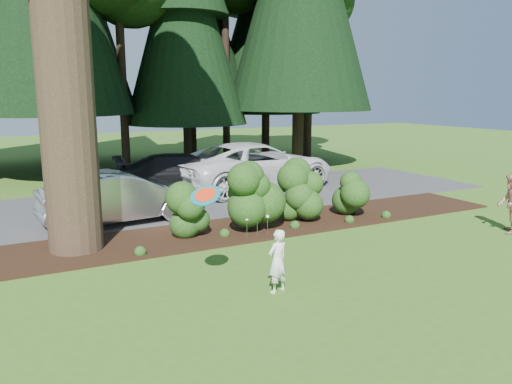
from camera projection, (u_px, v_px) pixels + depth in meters
The scene contains 11 objects.
ground at pixel (320, 263), 10.95m from camera, with size 80.00×80.00×0.00m, color #3A651C.
mulch_bed at pixel (253, 227), 13.77m from camera, with size 16.00×2.50×0.05m, color black.
driveway at pixel (197, 199), 17.47m from camera, with size 22.00×6.00×0.03m, color #38383A.
shrub_row at pixel (279, 198), 13.87m from camera, with size 6.53×1.60×1.61m.
lily_cluster at pixel (257, 219), 12.80m from camera, with size 0.69×0.09×0.57m.
car_silver_wagon at pixel (121, 197), 14.19m from camera, with size 1.55×4.45×1.47m, color #BABAC0.
car_white_suv at pixel (255, 166), 19.19m from camera, with size 2.99×6.49×1.80m, color silver.
car_dark_suv at pixel (186, 174), 18.30m from camera, with size 2.07×5.10×1.48m, color black.
child at pixel (278, 261), 9.23m from camera, with size 0.44×0.29×1.21m, color white.
adult at pixel (510, 203), 13.20m from camera, with size 0.77×0.60×1.59m, color red.
frisbee at pixel (206, 195), 8.70m from camera, with size 0.58×0.51×0.41m.
Camera 1 is at (-6.07, -8.60, 3.65)m, focal length 35.00 mm.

